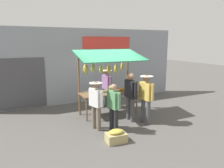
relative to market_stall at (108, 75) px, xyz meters
The scene contains 9 objects.
ground_plane 1.55m from the market_stall, 86.95° to the left, with size 40.00×40.00×0.00m, color #514F4C.
street_backdrop 2.15m from the market_stall, 88.53° to the right, with size 9.00×0.30×3.40m.
market_stall is the anchor object (origin of this frame).
vendor_with_sunhat 0.93m from the market_stall, 110.19° to the right, with size 0.43×0.70×1.66m.
shopper_with_shopping_bag 1.25m from the market_stall, 110.62° to the left, with size 0.23×0.73×1.72m.
shopper_in_grey_tee 1.85m from the market_stall, 71.49° to the left, with size 0.28×0.66×1.52m.
shopper_in_striped_shirt 1.75m from the market_stall, 116.89° to the left, with size 0.44×0.71×1.70m.
shopper_with_ponytail 1.73m from the market_stall, 51.80° to the left, with size 0.41×0.66×1.57m.
produce_crate_near 2.84m from the market_stall, 70.78° to the left, with size 0.58×0.44×0.37m.
Camera 1 is at (3.32, 7.30, 2.77)m, focal length 34.12 mm.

